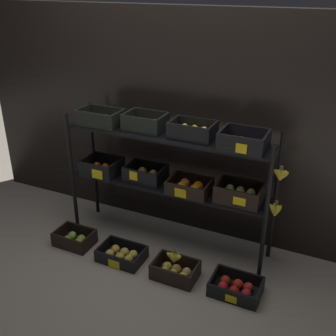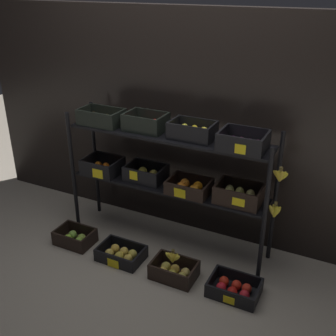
{
  "view_description": "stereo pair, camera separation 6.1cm",
  "coord_description": "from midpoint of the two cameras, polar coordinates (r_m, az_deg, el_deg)",
  "views": [
    {
      "loc": [
        1.23,
        -2.63,
        2.05
      ],
      "look_at": [
        0.0,
        0.0,
        0.69
      ],
      "focal_mm": 43.82,
      "sensor_mm": 36.0,
      "label": 1
    },
    {
      "loc": [
        1.29,
        -2.6,
        2.05
      ],
      "look_at": [
        0.0,
        0.0,
        0.69
      ],
      "focal_mm": 43.82,
      "sensor_mm": 36.0,
      "label": 2
    }
  ],
  "objects": [
    {
      "name": "banana_bunch_loose",
      "position": [
        3.08,
        0.27,
        -12.32
      ],
      "size": [
        0.13,
        0.05,
        0.11
      ],
      "color": "brown",
      "rests_on": "crate_ground_center_apple_gold"
    },
    {
      "name": "crate_ground_apple_green",
      "position": [
        3.59,
        -13.31,
        -9.61
      ],
      "size": [
        0.31,
        0.22,
        0.13
      ],
      "color": "black",
      "rests_on": "ground_plane"
    },
    {
      "name": "crate_ground_center_apple_gold",
      "position": [
        3.16,
        0.44,
        -14.18
      ],
      "size": [
        0.33,
        0.23,
        0.13
      ],
      "color": "black",
      "rests_on": "ground_plane"
    },
    {
      "name": "ground_plane",
      "position": [
        3.55,
        -0.5,
        -10.16
      ],
      "size": [
        10.0,
        10.0,
        0.0
      ],
      "primitive_type": "plane",
      "color": "gray"
    },
    {
      "name": "crate_ground_apple_red",
      "position": [
        3.07,
        8.82,
        -16.14
      ],
      "size": [
        0.36,
        0.26,
        0.11
      ],
      "color": "black",
      "rests_on": "ground_plane"
    },
    {
      "name": "display_rack",
      "position": [
        3.16,
        -0.22,
        1.04
      ],
      "size": [
        1.75,
        0.35,
        1.1
      ],
      "color": "black",
      "rests_on": "ground_plane"
    },
    {
      "name": "storefront_wall",
      "position": [
        3.42,
        2.06,
        5.97
      ],
      "size": [
        4.04,
        0.12,
        1.86
      ],
      "primitive_type": "cube",
      "color": "black",
      "rests_on": "ground_plane"
    },
    {
      "name": "crate_ground_apple_gold",
      "position": [
        3.36,
        -6.98,
        -11.89
      ],
      "size": [
        0.36,
        0.25,
        0.11
      ],
      "color": "black",
      "rests_on": "ground_plane"
    }
  ]
}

